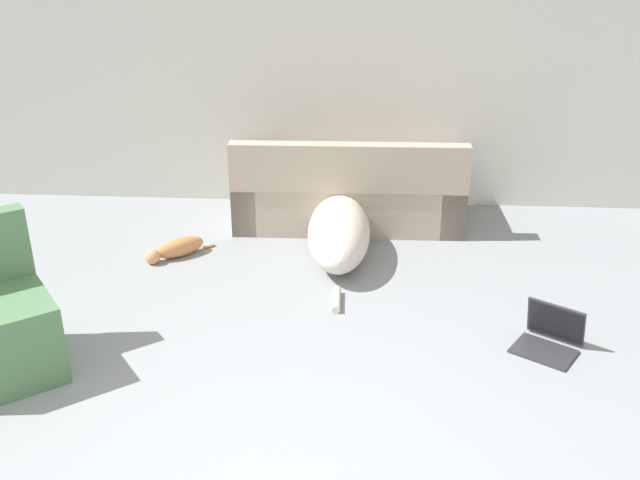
{
  "coord_description": "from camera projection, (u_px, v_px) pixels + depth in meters",
  "views": [
    {
      "loc": [
        0.36,
        -2.33,
        2.36
      ],
      "look_at": [
        0.1,
        1.83,
        0.49
      ],
      "focal_mm": 40.0,
      "sensor_mm": 36.0,
      "label": 1
    }
  ],
  "objects": [
    {
      "name": "dog",
      "position": [
        339.0,
        231.0,
        5.43
      ],
      "size": [
        0.49,
        1.65,
        0.42
      ],
      "rotation": [
        0.0,
        0.0,
        1.59
      ],
      "color": "beige",
      "rests_on": "ground_plane"
    },
    {
      "name": "wall_back",
      "position": [
        324.0,
        66.0,
        6.09
      ],
      "size": [
        7.66,
        0.06,
        2.45
      ],
      "color": "beige",
      "rests_on": "ground_plane"
    },
    {
      "name": "cat",
      "position": [
        176.0,
        248.0,
        5.45
      ],
      "size": [
        0.49,
        0.43,
        0.15
      ],
      "rotation": [
        0.0,
        0.0,
        3.84
      ],
      "color": "#BC7A47",
      "rests_on": "ground_plane"
    },
    {
      "name": "laptop_open",
      "position": [
        551.0,
        334.0,
        4.29
      ],
      "size": [
        0.47,
        0.46,
        0.27
      ],
      "rotation": [
        0.0,
        0.0,
        -0.58
      ],
      "color": "#2D2D33",
      "rests_on": "ground_plane"
    },
    {
      "name": "couch",
      "position": [
        348.0,
        194.0,
        6.0
      ],
      "size": [
        1.9,
        0.83,
        0.78
      ],
      "rotation": [
        0.0,
        0.0,
        3.16
      ],
      "color": "tan",
      "rests_on": "ground_plane"
    }
  ]
}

